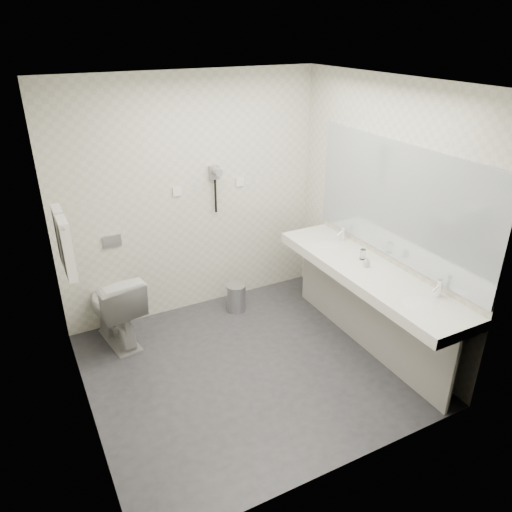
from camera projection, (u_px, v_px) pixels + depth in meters
floor at (249, 368)px, 4.52m from camera, size 2.80×2.80×0.00m
ceiling at (247, 83)px, 3.44m from camera, size 2.80×2.80×0.00m
wall_back at (191, 199)px, 5.02m from camera, size 2.80×0.00×2.80m
wall_front at (345, 323)px, 2.94m from camera, size 2.80×0.00×2.80m
wall_left at (68, 283)px, 3.40m from camera, size 0.00×2.60×2.60m
wall_right at (382, 216)px, 4.56m from camera, size 0.00×2.60×2.60m
vanity_counter at (368, 274)px, 4.48m from camera, size 0.55×2.20×0.10m
vanity_panel at (365, 313)px, 4.68m from camera, size 0.03×2.15×0.75m
vanity_post_near at (453, 374)px, 3.86m from camera, size 0.06×0.06×0.75m
vanity_post_far at (309, 268)px, 5.52m from camera, size 0.06×0.06×0.75m
mirror at (398, 202)px, 4.31m from camera, size 0.02×2.20×1.05m
basin_near at (420, 303)px, 3.95m from camera, size 0.40×0.31×0.05m
basin_far at (327, 245)px, 4.99m from camera, size 0.40×0.31×0.05m
faucet_near at (439, 288)px, 3.99m from camera, size 0.04×0.04×0.15m
faucet_far at (343, 233)px, 5.03m from camera, size 0.04×0.04×0.15m
soap_bottle_a at (367, 262)px, 4.48m from camera, size 0.05×0.05×0.10m
glass_left at (363, 254)px, 4.63m from camera, size 0.07×0.07×0.10m
toilet at (114, 307)px, 4.75m from camera, size 0.54×0.81×0.77m
flush_plate at (112, 241)px, 4.78m from camera, size 0.18×0.02×0.12m
pedal_bin at (236, 298)px, 5.37m from camera, size 0.26×0.26×0.29m
bin_lid at (236, 286)px, 5.30m from camera, size 0.21×0.21×0.02m
towel_rail at (58, 216)px, 3.73m from camera, size 0.02×0.62×0.02m
towel_near at (67, 249)px, 3.72m from camera, size 0.07×0.24×0.48m
towel_far at (61, 236)px, 3.94m from camera, size 0.07×0.24×0.48m
dryer_cradle at (214, 172)px, 4.99m from camera, size 0.10×0.04×0.14m
dryer_barrel at (217, 171)px, 4.92m from camera, size 0.08×0.14×0.08m
dryer_cord at (216, 196)px, 5.09m from camera, size 0.02×0.02×0.35m
switch_plate_a at (177, 192)px, 4.90m from camera, size 0.09×0.02×0.09m
switch_plate_b at (240, 182)px, 5.20m from camera, size 0.09×0.02×0.09m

